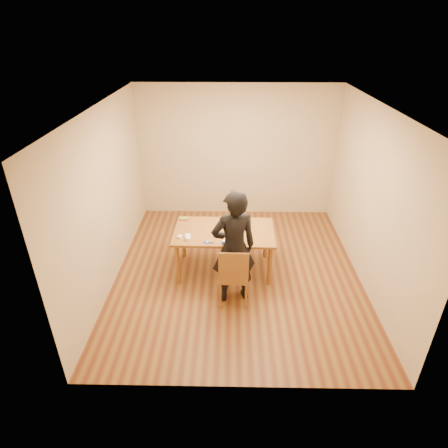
{
  "coord_description": "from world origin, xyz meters",
  "views": [
    {
      "loc": [
        -0.13,
        -5.14,
        3.72
      ],
      "look_at": [
        -0.22,
        0.02,
        0.9
      ],
      "focal_mm": 30.0,
      "sensor_mm": 36.0,
      "label": 1
    }
  ],
  "objects_px": {
    "dining_table": "(224,232)",
    "dining_chair": "(233,275)",
    "cake": "(234,225)",
    "cake_plate": "(234,228)",
    "person": "(234,248)"
  },
  "relations": [
    {
      "from": "dining_table",
      "to": "cake_plate",
      "type": "xyz_separation_m",
      "value": [
        0.16,
        0.08,
        0.03
      ]
    },
    {
      "from": "person",
      "to": "cake_plate",
      "type": "bearing_deg",
      "value": -104.95
    },
    {
      "from": "dining_table",
      "to": "cake",
      "type": "distance_m",
      "value": 0.19
    },
    {
      "from": "dining_table",
      "to": "cake_plate",
      "type": "bearing_deg",
      "value": 28.02
    },
    {
      "from": "dining_chair",
      "to": "cake",
      "type": "height_order",
      "value": "cake"
    },
    {
      "from": "cake_plate",
      "to": "cake",
      "type": "distance_m",
      "value": 0.04
    },
    {
      "from": "cake_plate",
      "to": "person",
      "type": "relative_size",
      "value": 0.17
    },
    {
      "from": "dining_table",
      "to": "dining_chair",
      "type": "bearing_deg",
      "value": -77.86
    },
    {
      "from": "cake_plate",
      "to": "cake",
      "type": "relative_size",
      "value": 1.45
    },
    {
      "from": "cake_plate",
      "to": "dining_table",
      "type": "bearing_deg",
      "value": -153.16
    },
    {
      "from": "cake",
      "to": "person",
      "type": "distance_m",
      "value": 0.82
    },
    {
      "from": "dining_table",
      "to": "cake",
      "type": "bearing_deg",
      "value": 28.02
    },
    {
      "from": "dining_table",
      "to": "dining_chair",
      "type": "height_order",
      "value": "dining_table"
    },
    {
      "from": "cake_plate",
      "to": "cake",
      "type": "bearing_deg",
      "value": 0.0
    },
    {
      "from": "dining_chair",
      "to": "dining_table",
      "type": "bearing_deg",
      "value": 102.62
    }
  ]
}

